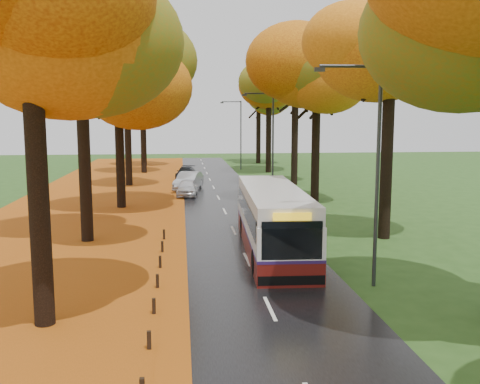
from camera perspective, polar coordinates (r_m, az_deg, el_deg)
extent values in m
cube|color=black|center=(35.97, -1.78, -1.82)|extent=(6.50, 90.00, 0.04)
cube|color=silver|center=(35.97, -1.78, -1.78)|extent=(0.12, 90.00, 0.01)
cube|color=#88420C|center=(36.40, -16.05, -2.03)|extent=(12.00, 90.00, 0.02)
cube|color=#AF5112|center=(35.86, -6.64, -1.86)|extent=(0.90, 90.00, 0.01)
cylinder|color=black|center=(16.47, -20.77, 0.94)|extent=(0.60, 0.60, 8.58)
cylinder|color=black|center=(27.29, -16.30, 4.36)|extent=(0.60, 0.60, 9.15)
ellipsoid|color=orange|center=(27.56, -16.79, 16.31)|extent=(8.00, 8.00, 6.24)
cylinder|color=black|center=(37.13, -12.70, 4.49)|extent=(0.60, 0.60, 8.00)
ellipsoid|color=orange|center=(37.17, -12.94, 12.20)|extent=(9.20, 9.20, 7.18)
cylinder|color=black|center=(49.10, -11.87, 5.67)|extent=(0.60, 0.60, 8.58)
ellipsoid|color=orange|center=(49.18, -12.05, 11.91)|extent=(8.00, 8.00, 6.24)
cylinder|color=black|center=(60.00, -10.29, 6.38)|extent=(0.60, 0.60, 9.15)
ellipsoid|color=orange|center=(60.12, -10.43, 11.84)|extent=(9.20, 9.20, 7.18)
cylinder|color=black|center=(70.03, -10.21, 6.13)|extent=(0.60, 0.60, 8.00)
ellipsoid|color=orange|center=(70.05, -10.32, 10.22)|extent=(8.00, 8.00, 6.24)
cylinder|color=black|center=(27.84, 15.42, 4.53)|extent=(0.60, 0.60, 9.22)
ellipsoid|color=orange|center=(28.11, 15.88, 16.32)|extent=(8.20, 8.20, 6.40)
cylinder|color=black|center=(39.10, 8.07, 4.91)|extent=(0.60, 0.60, 8.19)
ellipsoid|color=orange|center=(39.17, 8.22, 12.41)|extent=(9.20, 9.20, 7.18)
cylinder|color=black|center=(48.96, 5.86, 5.86)|extent=(0.60, 0.60, 8.70)
ellipsoid|color=orange|center=(49.06, 5.95, 12.22)|extent=(8.20, 8.20, 6.40)
cylinder|color=black|center=(59.64, 3.07, 6.52)|extent=(0.60, 0.60, 9.22)
ellipsoid|color=orange|center=(59.77, 3.11, 12.05)|extent=(9.20, 9.20, 7.18)
cylinder|color=black|center=(71.60, 1.98, 6.37)|extent=(0.60, 0.60, 8.19)
ellipsoid|color=orange|center=(71.64, 2.00, 10.47)|extent=(8.20, 8.20, 6.40)
cube|color=black|center=(14.98, -9.68, -15.33)|extent=(0.11, 0.11, 0.52)
cube|color=black|center=(17.39, -9.17, -11.94)|extent=(0.11, 0.11, 0.52)
cube|color=black|center=(19.85, -8.80, -9.38)|extent=(0.11, 0.11, 0.52)
cube|color=black|center=(22.35, -8.52, -7.39)|extent=(0.11, 0.11, 0.52)
cube|color=black|center=(24.86, -8.29, -5.81)|extent=(0.11, 0.11, 0.52)
cube|color=black|center=(27.39, -8.11, -4.51)|extent=(0.11, 0.11, 0.52)
cylinder|color=#333538|center=(19.73, 14.45, 1.46)|extent=(0.14, 0.14, 8.00)
cylinder|color=#333538|center=(19.33, 11.73, 13.00)|extent=(2.20, 0.11, 0.11)
cube|color=#333538|center=(19.01, 8.48, 12.80)|extent=(0.35, 0.18, 0.14)
cylinder|color=#333538|center=(40.99, 3.53, 4.98)|extent=(0.14, 0.14, 8.00)
cylinder|color=#333538|center=(40.79, 2.03, 10.46)|extent=(2.20, 0.11, 0.11)
cube|color=#333538|center=(40.64, 0.47, 10.30)|extent=(0.35, 0.18, 0.14)
cylinder|color=#333538|center=(62.76, 0.10, 6.05)|extent=(0.14, 0.14, 8.00)
cylinder|color=#333538|center=(62.63, -0.92, 9.62)|extent=(2.20, 0.11, 0.11)
cube|color=#333538|center=(62.53, -1.94, 9.50)|extent=(0.35, 0.18, 0.14)
cube|color=#5C120E|center=(24.79, 3.50, -5.23)|extent=(2.99, 11.09, 0.90)
cube|color=white|center=(24.56, 3.52, -2.74)|extent=(2.99, 11.09, 1.30)
cube|color=white|center=(24.39, 3.54, -0.43)|extent=(2.93, 10.87, 0.70)
cube|color=#2B1856|center=(24.68, 3.51, -4.10)|extent=(3.02, 11.11, 0.12)
cube|color=black|center=(24.49, 3.53, -1.82)|extent=(2.98, 10.21, 0.85)
cube|color=black|center=(19.23, 5.56, -5.18)|extent=(2.20, 0.16, 1.40)
cube|color=yellow|center=(19.05, 5.60, -2.64)|extent=(1.37, 0.12, 0.28)
cube|color=black|center=(19.63, 5.49, -9.35)|extent=(2.45, 0.23, 0.35)
cylinder|color=black|center=(21.06, 1.70, -7.48)|extent=(0.32, 1.01, 1.00)
cylinder|color=black|center=(21.38, 7.78, -7.31)|extent=(0.32, 1.01, 1.00)
cylinder|color=black|center=(27.87, 0.34, -3.62)|extent=(0.32, 1.01, 1.00)
cylinder|color=black|center=(28.12, 4.95, -3.55)|extent=(0.32, 1.01, 1.00)
imported|color=silver|center=(41.91, -5.66, 0.46)|extent=(1.83, 3.86, 1.27)
imported|color=#989BA0|center=(45.25, -5.50, 1.18)|extent=(2.76, 4.85, 1.51)
imported|color=black|center=(53.84, -5.80, 2.08)|extent=(2.29, 4.26, 1.17)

